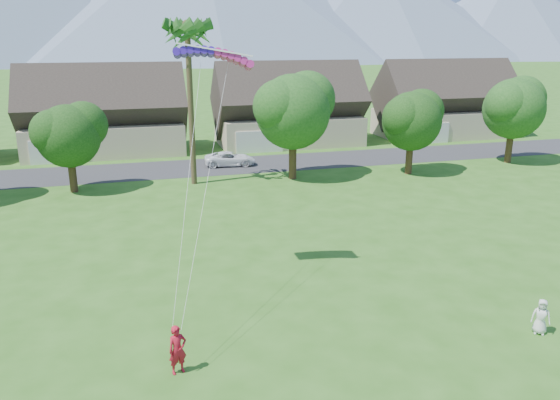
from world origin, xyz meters
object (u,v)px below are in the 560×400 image
object	(u,v)px
kite_flyer	(178,350)
watcher	(541,317)
parafoil_kite	(214,53)
parked_car	(230,159)

from	to	relation	value
kite_flyer	watcher	bearing A→B (deg)	-21.73
kite_flyer	parafoil_kite	distance (m)	12.51
watcher	parked_car	bearing A→B (deg)	137.88
watcher	parafoil_kite	bearing A→B (deg)	178.79
watcher	parked_car	xyz separation A→B (m)	(-6.46, 32.06, -0.09)
kite_flyer	watcher	distance (m)	13.93
watcher	parked_car	distance (m)	32.70
kite_flyer	parked_car	world-z (taller)	kite_flyer
kite_flyer	parked_car	size ratio (longest dim) A/B	0.39
parafoil_kite	kite_flyer	bearing A→B (deg)	-101.48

